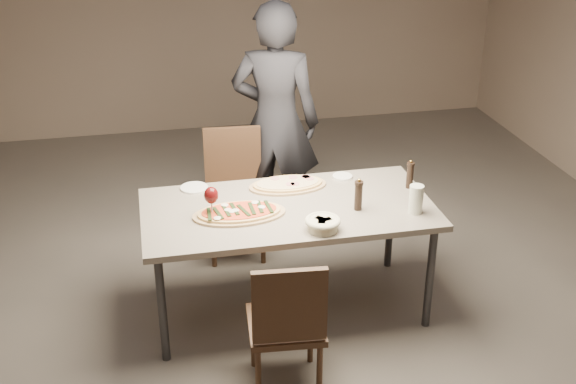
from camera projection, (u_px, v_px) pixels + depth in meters
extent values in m
plane|color=#554F49|center=(288.00, 307.00, 4.79)|extent=(7.00, 7.00, 0.00)
cube|color=gray|center=(288.00, 209.00, 4.47)|extent=(1.80, 0.90, 0.04)
cylinder|color=#333335|center=(162.00, 309.00, 4.15)|extent=(0.05, 0.05, 0.71)
cylinder|color=#333335|center=(430.00, 277.00, 4.46)|extent=(0.05, 0.05, 0.71)
cylinder|color=#333335|center=(156.00, 246.00, 4.80)|extent=(0.05, 0.05, 0.71)
cylinder|color=#333335|center=(390.00, 222.00, 5.11)|extent=(0.05, 0.05, 0.71)
ellipsoid|color=white|center=(262.00, 207.00, 4.37)|extent=(0.05, 0.05, 0.01)
ellipsoid|color=white|center=(235.00, 210.00, 4.33)|extent=(0.05, 0.05, 0.01)
ellipsoid|color=white|center=(225.00, 205.00, 4.39)|extent=(0.05, 0.05, 0.01)
ellipsoid|color=white|center=(228.00, 209.00, 4.34)|extent=(0.05, 0.05, 0.01)
ellipsoid|color=white|center=(255.00, 202.00, 4.43)|extent=(0.05, 0.05, 0.01)
ellipsoid|color=white|center=(232.00, 211.00, 4.32)|extent=(0.05, 0.05, 0.01)
ellipsoid|color=white|center=(217.00, 218.00, 4.24)|extent=(0.05, 0.05, 0.01)
cube|color=#1F2F14|center=(209.00, 214.00, 4.29)|extent=(0.03, 0.16, 0.01)
cube|color=#1F2F14|center=(218.00, 213.00, 4.30)|extent=(0.06, 0.16, 0.01)
cube|color=#1F2F14|center=(226.00, 210.00, 4.33)|extent=(0.04, 0.16, 0.01)
cube|color=#1F2F14|center=(234.00, 209.00, 4.35)|extent=(0.04, 0.16, 0.01)
cube|color=#1F2F14|center=(244.00, 210.00, 4.33)|extent=(0.07, 0.16, 0.01)
cube|color=#1F2F14|center=(252.00, 209.00, 4.35)|extent=(0.03, 0.16, 0.01)
cube|color=#1F2F14|center=(260.00, 207.00, 4.38)|extent=(0.03, 0.16, 0.01)
cube|color=#1F2F14|center=(269.00, 206.00, 4.38)|extent=(0.03, 0.16, 0.01)
cylinder|color=#D28383|center=(295.00, 184.00, 4.68)|extent=(0.06, 0.06, 0.00)
cylinder|color=#D28383|center=(293.00, 177.00, 4.77)|extent=(0.06, 0.06, 0.00)
cylinder|color=#D28383|center=(310.00, 178.00, 4.75)|extent=(0.06, 0.06, 0.00)
cylinder|color=#D28383|center=(290.00, 184.00, 4.67)|extent=(0.06, 0.06, 0.00)
cylinder|color=#D28383|center=(275.00, 178.00, 4.75)|extent=(0.06, 0.06, 0.00)
cylinder|color=#D28383|center=(305.00, 177.00, 4.78)|extent=(0.06, 0.06, 0.00)
cylinder|color=#D28383|center=(306.00, 176.00, 4.78)|extent=(0.06, 0.06, 0.00)
cylinder|color=beige|center=(323.00, 225.00, 4.17)|extent=(0.18, 0.18, 0.07)
torus|color=beige|center=(323.00, 221.00, 4.16)|extent=(0.21, 0.21, 0.03)
cube|color=#A27641|center=(327.00, 222.00, 4.17)|extent=(0.06, 0.06, 0.04)
cube|color=#A27641|center=(320.00, 221.00, 4.18)|extent=(0.07, 0.07, 0.04)
cube|color=#A27641|center=(322.00, 224.00, 4.15)|extent=(0.06, 0.06, 0.04)
cylinder|color=white|center=(342.00, 177.00, 4.85)|extent=(0.13, 0.13, 0.02)
cylinder|color=#A1A23B|center=(342.00, 176.00, 4.84)|extent=(0.09, 0.09, 0.00)
cylinder|color=black|center=(358.00, 197.00, 4.39)|extent=(0.05, 0.05, 0.17)
cylinder|color=black|center=(359.00, 183.00, 4.35)|extent=(0.05, 0.05, 0.02)
sphere|color=gold|center=(359.00, 180.00, 4.34)|extent=(0.02, 0.02, 0.02)
cylinder|color=black|center=(410.00, 177.00, 4.67)|extent=(0.04, 0.04, 0.16)
cylinder|color=black|center=(411.00, 164.00, 4.63)|extent=(0.05, 0.05, 0.02)
sphere|color=gold|center=(411.00, 161.00, 4.63)|extent=(0.02, 0.02, 0.02)
cylinder|color=silver|center=(416.00, 199.00, 4.35)|extent=(0.09, 0.09, 0.18)
cylinder|color=silver|center=(212.00, 216.00, 4.34)|extent=(0.07, 0.07, 0.01)
cylinder|color=silver|center=(212.00, 209.00, 4.32)|extent=(0.01, 0.01, 0.09)
ellipsoid|color=#44090A|center=(211.00, 195.00, 4.28)|extent=(0.09, 0.09, 0.10)
cylinder|color=white|center=(194.00, 188.00, 4.69)|extent=(0.18, 0.18, 0.01)
cube|color=#402A1B|center=(285.00, 325.00, 3.95)|extent=(0.44, 0.44, 0.04)
cylinder|color=#402A1B|center=(258.00, 377.00, 3.87)|extent=(0.03, 0.03, 0.38)
cylinder|color=#402A1B|center=(320.00, 372.00, 3.91)|extent=(0.03, 0.03, 0.38)
cylinder|color=#402A1B|center=(254.00, 339.00, 4.17)|extent=(0.03, 0.03, 0.38)
cylinder|color=#402A1B|center=(310.00, 335.00, 4.21)|extent=(0.03, 0.03, 0.38)
cube|color=#402A1B|center=(290.00, 306.00, 3.68)|extent=(0.39, 0.07, 0.43)
cube|color=#402A1B|center=(236.00, 201.00, 5.25)|extent=(0.47, 0.47, 0.04)
cylinder|color=#402A1B|center=(258.00, 215.00, 5.53)|extent=(0.04, 0.04, 0.41)
cylinder|color=#402A1B|center=(211.00, 218.00, 5.49)|extent=(0.04, 0.04, 0.41)
cylinder|color=#402A1B|center=(263.00, 238.00, 5.21)|extent=(0.04, 0.04, 0.41)
cylinder|color=#402A1B|center=(213.00, 242.00, 5.17)|extent=(0.04, 0.04, 0.41)
cube|color=#402A1B|center=(232.00, 157.00, 5.31)|extent=(0.42, 0.07, 0.46)
imported|color=black|center=(276.00, 122.00, 5.37)|extent=(0.77, 0.64, 1.81)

